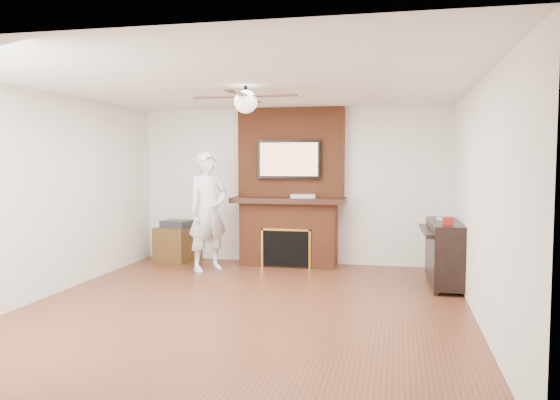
% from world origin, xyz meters
% --- Properties ---
extents(room_shell, '(5.36, 5.86, 2.86)m').
position_xyz_m(room_shell, '(0.00, 0.00, 1.25)').
color(room_shell, '#582C19').
rests_on(room_shell, ground).
extents(fireplace, '(1.78, 0.64, 2.50)m').
position_xyz_m(fireplace, '(0.00, 2.55, 1.00)').
color(fireplace, brown).
rests_on(fireplace, ground).
extents(tv, '(1.00, 0.08, 0.60)m').
position_xyz_m(tv, '(0.00, 2.50, 1.68)').
color(tv, black).
rests_on(tv, fireplace).
extents(ceiling_fan, '(1.21, 1.21, 0.31)m').
position_xyz_m(ceiling_fan, '(-0.00, 0.00, 2.33)').
color(ceiling_fan, black).
rests_on(ceiling_fan, room_shell).
extents(person, '(0.75, 0.79, 1.80)m').
position_xyz_m(person, '(-1.11, 1.83, 0.90)').
color(person, white).
rests_on(person, ground).
extents(side_table, '(0.70, 0.70, 0.67)m').
position_xyz_m(side_table, '(-1.89, 2.48, 0.31)').
color(side_table, '#543818').
rests_on(side_table, ground).
extents(piano, '(0.53, 1.32, 0.95)m').
position_xyz_m(piano, '(2.29, 1.56, 0.46)').
color(piano, black).
rests_on(piano, ground).
extents(cable_box, '(0.41, 0.27, 0.05)m').
position_xyz_m(cable_box, '(0.23, 2.45, 1.11)').
color(cable_box, silver).
rests_on(cable_box, fireplace).
extents(candle_orange, '(0.07, 0.07, 0.12)m').
position_xyz_m(candle_orange, '(-0.22, 2.38, 0.06)').
color(candle_orange, red).
rests_on(candle_orange, ground).
extents(candle_cream, '(0.07, 0.07, 0.10)m').
position_xyz_m(candle_cream, '(0.04, 2.35, 0.05)').
color(candle_cream, beige).
rests_on(candle_cream, ground).
extents(candle_blue, '(0.06, 0.06, 0.09)m').
position_xyz_m(candle_blue, '(0.13, 2.33, 0.04)').
color(candle_blue, teal).
rests_on(candle_blue, ground).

